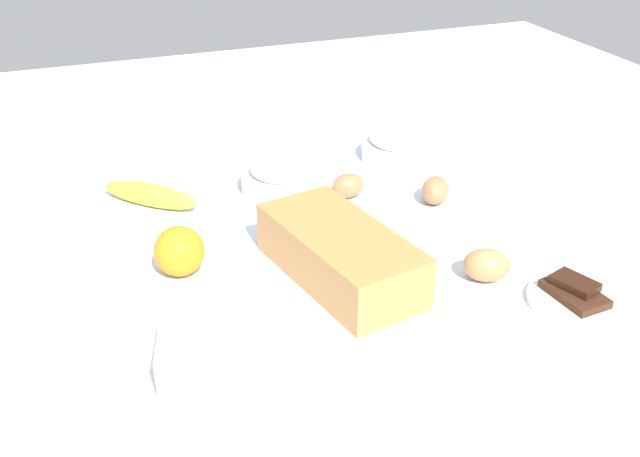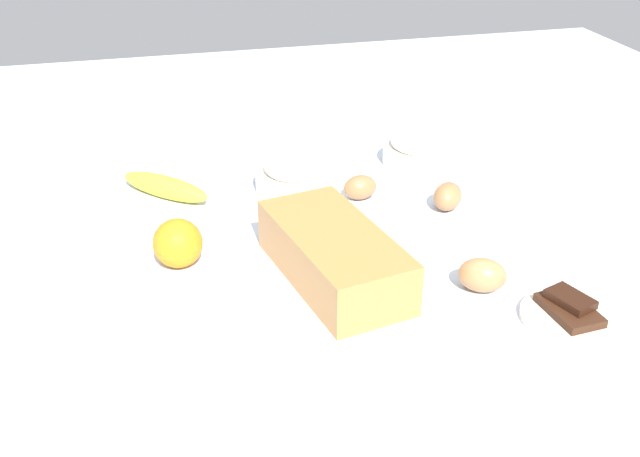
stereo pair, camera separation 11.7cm
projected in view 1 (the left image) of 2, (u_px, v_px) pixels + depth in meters
The scene contains 11 objects.
ground_plane at pixel (320, 256), 1.20m from camera, with size 2.40×2.40×0.02m, color silver.
loaf_pan at pixel (342, 253), 1.10m from camera, with size 0.30×0.18×0.08m.
flour_bowl at pixel (283, 175), 1.37m from camera, with size 0.15×0.15×0.07m.
sugar_bowl at pixel (399, 145), 1.50m from camera, with size 0.15×0.15×0.07m.
banana at pixel (150, 195), 1.32m from camera, with size 0.19×0.04×0.04m, color yellow.
orange_fruit at pixel (179, 251), 1.11m from camera, with size 0.08×0.08×0.08m, color orange.
butter_block at pixel (186, 357), 0.91m from camera, with size 0.09×0.06×0.06m, color #F4EDB2.
egg_near_butter at pixel (348, 186), 1.35m from camera, with size 0.04×0.04×0.06m, color #A06B41.
egg_beside_bowl at pixel (486, 265), 1.10m from camera, with size 0.05×0.05×0.07m, color #B67B4A.
egg_loose at pixel (435, 190), 1.33m from camera, with size 0.05×0.05×0.07m, color #A36E42.
chocolate_plate at pixel (574, 297), 1.06m from camera, with size 0.13×0.13×0.03m.
Camera 1 is at (-0.96, 0.36, 0.60)m, focal length 41.99 mm.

